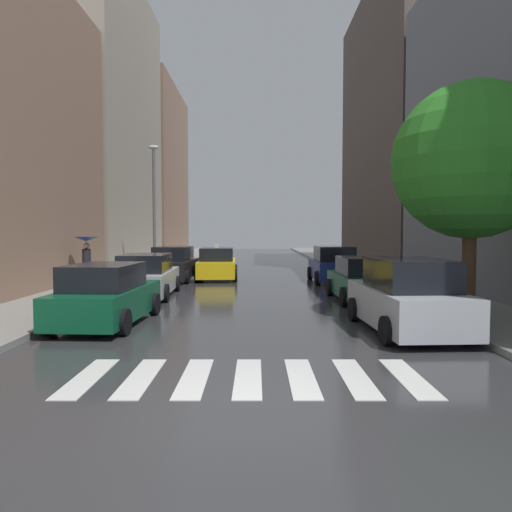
{
  "coord_description": "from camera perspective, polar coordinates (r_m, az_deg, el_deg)",
  "views": [
    {
      "loc": [
        0.13,
        -6.38,
        2.46
      ],
      "look_at": [
        0.08,
        14.39,
        1.38
      ],
      "focal_mm": 33.31,
      "sensor_mm": 36.0,
      "label": 1
    }
  ],
  "objects": [
    {
      "name": "crosswalk_stripes",
      "position": [
        8.22,
        -0.82,
        -14.37
      ],
      "size": [
        5.85,
        2.2,
        0.01
      ],
      "color": "silver",
      "rests_on": "ground"
    },
    {
      "name": "ground_plane",
      "position": [
        30.48,
        -0.11,
        -1.68
      ],
      "size": [
        28.0,
        72.0,
        0.04
      ],
      "primitive_type": "cube",
      "color": "#323234"
    },
    {
      "name": "sidewalk_left",
      "position": [
        31.18,
        -12.14,
        -1.47
      ],
      "size": [
        3.0,
        72.0,
        0.15
      ],
      "primitive_type": "cube",
      "color": "gray",
      "rests_on": "ground"
    },
    {
      "name": "building_right_mid",
      "position": [
        37.09,
        17.75,
        14.43
      ],
      "size": [
        6.0,
        17.79,
        19.81
      ],
      "primitive_type": "cube",
      "color": "#564C47",
      "rests_on": "ground"
    },
    {
      "name": "pedestrian_foreground",
      "position": [
        21.65,
        -19.56,
        0.71
      ],
      "size": [
        1.03,
        1.03,
        2.08
      ],
      "rotation": [
        0.0,
        0.0,
        1.48
      ],
      "color": "gray",
      "rests_on": "sidewalk_left"
    },
    {
      "name": "parked_car_left_second",
      "position": [
        18.31,
        -12.86,
        -2.43
      ],
      "size": [
        2.18,
        4.65,
        1.61
      ],
      "rotation": [
        0.0,
        0.0,
        1.61
      ],
      "color": "#B2B7BF",
      "rests_on": "ground"
    },
    {
      "name": "lamp_post_left",
      "position": [
        27.18,
        -12.01,
        6.64
      ],
      "size": [
        0.6,
        0.28,
        7.08
      ],
      "color": "#595B60",
      "rests_on": "sidewalk_left"
    },
    {
      "name": "taxi_midroad",
      "position": [
        24.52,
        -4.55,
        -0.99
      ],
      "size": [
        2.21,
        4.6,
        1.81
      ],
      "rotation": [
        0.0,
        0.0,
        1.61
      ],
      "color": "yellow",
      "rests_on": "ground"
    },
    {
      "name": "building_left_mid",
      "position": [
        36.11,
        -18.45,
        14.74
      ],
      "size": [
        6.0,
        14.94,
        19.82
      ],
      "primitive_type": "cube",
      "color": "#9E9384",
      "rests_on": "ground"
    },
    {
      "name": "parked_car_right_second",
      "position": [
        17.24,
        12.9,
        -2.84
      ],
      "size": [
        2.14,
        4.1,
        1.55
      ],
      "rotation": [
        0.0,
        0.0,
        1.59
      ],
      "color": "#0C4C2D",
      "rests_on": "ground"
    },
    {
      "name": "parked_car_right_nearest",
      "position": [
        12.2,
        17.84,
        -4.82
      ],
      "size": [
        2.25,
        4.35,
        1.8
      ],
      "rotation": [
        0.0,
        0.0,
        1.62
      ],
      "color": "#B2B7BF",
      "rests_on": "ground"
    },
    {
      "name": "parked_car_left_third",
      "position": [
        23.96,
        -9.66,
        -1.04
      ],
      "size": [
        2.2,
        4.41,
        1.71
      ],
      "rotation": [
        0.0,
        0.0,
        1.52
      ],
      "color": "black",
      "rests_on": "ground"
    },
    {
      "name": "parked_car_left_nearest",
      "position": [
        13.17,
        -17.39,
        -4.59
      ],
      "size": [
        2.18,
        4.29,
        1.61
      ],
      "rotation": [
        0.0,
        0.0,
        1.52
      ],
      "color": "#0C4C2D",
      "rests_on": "ground"
    },
    {
      "name": "street_tree_right",
      "position": [
        14.02,
        24.58,
        10.32
      ],
      "size": [
        4.14,
        4.14,
        6.25
      ],
      "color": "#513823",
      "rests_on": "sidewalk_right"
    },
    {
      "name": "sidewalk_right",
      "position": [
        31.13,
        11.95,
        -1.47
      ],
      "size": [
        3.0,
        72.0,
        0.15
      ],
      "primitive_type": "cube",
      "color": "gray",
      "rests_on": "ground"
    },
    {
      "name": "building_left_far",
      "position": [
        51.31,
        -12.58,
        9.77
      ],
      "size": [
        6.0,
        15.09,
        17.17
      ],
      "primitive_type": "cube",
      "color": "#8C6B56",
      "rests_on": "ground"
    },
    {
      "name": "parked_car_right_third",
      "position": [
        23.28,
        9.42,
        -1.12
      ],
      "size": [
        2.18,
        4.08,
        1.74
      ],
      "rotation": [
        0.0,
        0.0,
        1.59
      ],
      "color": "navy",
      "rests_on": "ground"
    }
  ]
}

